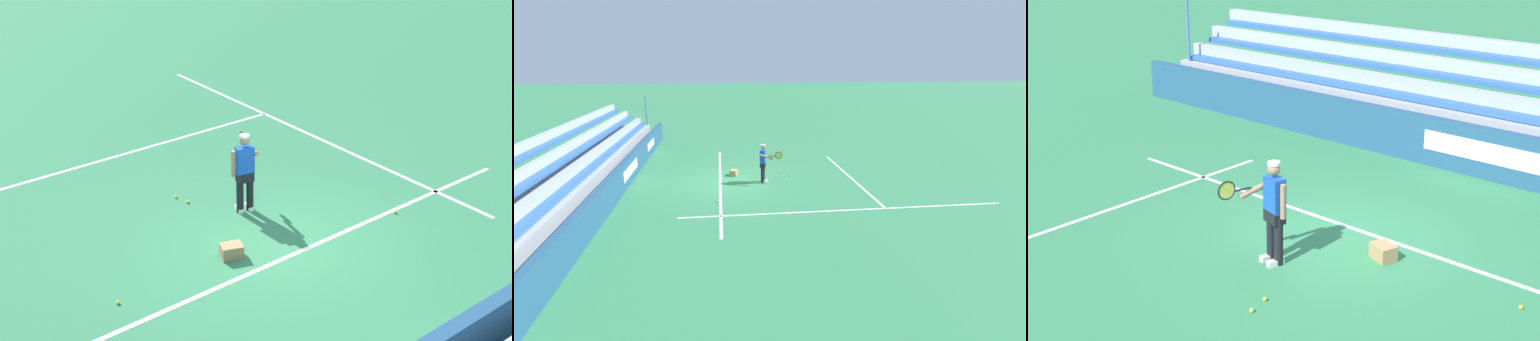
# 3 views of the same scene
# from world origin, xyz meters

# --- Properties ---
(ground_plane) EXTENTS (160.00, 160.00, 0.00)m
(ground_plane) POSITION_xyz_m (0.00, 0.00, 0.00)
(ground_plane) COLOR #337A4C
(court_baseline_white) EXTENTS (12.00, 0.10, 0.01)m
(court_baseline_white) POSITION_xyz_m (0.00, -0.50, 0.00)
(court_baseline_white) COLOR white
(court_baseline_white) RESTS_ON ground
(back_wall_sponsor_board) EXTENTS (21.48, 0.25, 1.10)m
(back_wall_sponsor_board) POSITION_xyz_m (-0.01, -4.51, 0.55)
(back_wall_sponsor_board) COLOR navy
(back_wall_sponsor_board) RESTS_ON ground
(bleacher_stand) EXTENTS (20.41, 2.40, 2.95)m
(bleacher_stand) POSITION_xyz_m (0.00, -6.34, 0.73)
(bleacher_stand) COLOR #9EA3A8
(bleacher_stand) RESTS_ON ground
(tennis_player) EXTENTS (0.76, 0.95, 1.71)m
(tennis_player) POSITION_xyz_m (0.30, 1.42, 0.89)
(tennis_player) COLOR black
(tennis_player) RESTS_ON ground
(ball_box_cardboard) EXTENTS (0.48, 0.42, 0.26)m
(ball_box_cardboard) POSITION_xyz_m (-0.98, 0.15, 0.13)
(ball_box_cardboard) COLOR #A87F51
(ball_box_cardboard) RESTS_ON ground
(tennis_ball_near_player) EXTENTS (0.07, 0.07, 0.07)m
(tennis_ball_near_player) POSITION_xyz_m (2.67, -0.61, 0.03)
(tennis_ball_near_player) COLOR #CCE533
(tennis_ball_near_player) RESTS_ON ground
(tennis_ball_by_box) EXTENTS (0.07, 0.07, 0.07)m
(tennis_ball_by_box) POSITION_xyz_m (-0.54, 2.78, 0.03)
(tennis_ball_by_box) COLOR #CCE533
(tennis_ball_by_box) RESTS_ON ground
(tennis_ball_toward_net) EXTENTS (0.07, 0.07, 0.07)m
(tennis_ball_toward_net) POSITION_xyz_m (-3.34, 0.15, 0.03)
(tennis_ball_toward_net) COLOR #CCE533
(tennis_ball_toward_net) RESTS_ON ground
(tennis_ball_far_left) EXTENTS (0.07, 0.07, 0.07)m
(tennis_ball_far_left) POSITION_xyz_m (-0.46, 2.42, 0.03)
(tennis_ball_far_left) COLOR #CCE533
(tennis_ball_far_left) RESTS_ON ground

